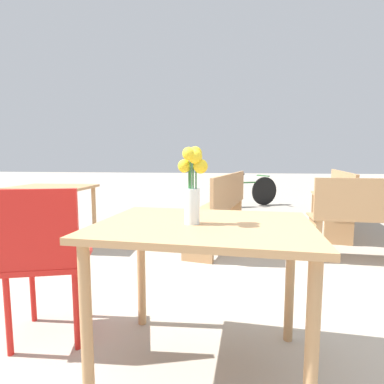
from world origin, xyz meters
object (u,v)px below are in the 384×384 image
Objects in this scene: table_front at (204,244)px; bench_far at (223,204)px; flower_vase at (192,183)px; cafe_chair at (45,255)px; table_back at (53,196)px; bicycle at (247,191)px; bench_middle at (335,197)px.

bench_far is (0.05, 2.29, -0.16)m from table_front.
cafe_chair is (-0.83, 0.13, -0.42)m from flower_vase.
cafe_chair reaches higher than table_back.
cafe_chair is at bearing -105.23° from bicycle.
table_back is 4.11m from bicycle.
flower_vase is at bearing -96.06° from bicycle.
flower_vase is at bearing -45.19° from table_back.
table_front is at bearing 30.10° from flower_vase.
bench_middle is at bearing 62.57° from table_front.
bicycle is at bearing 84.47° from table_front.
cafe_chair is at bearing -112.92° from bench_far.
table_back is at bearing -167.89° from bench_far.
table_back is at bearing 136.03° from table_front.
bench_far is at bearing 88.79° from table_front.
flower_vase reaches higher than bench_middle.
flower_vase is at bearing -149.90° from table_front.
table_back is at bearing -159.59° from bench_middle.
flower_vase reaches higher than table_front.
flower_vase is 0.40× the size of table_back.
flower_vase is 0.26× the size of bicycle.
table_back is (-1.89, 1.90, -0.33)m from flower_vase.
bench_far reaches higher than bicycle.
table_back is (-1.94, 1.87, -0.03)m from table_front.
bench_middle is 2.29m from bicycle.
table_front is 0.30m from flower_vase.
cafe_chair is at bearing 171.31° from flower_vase.
cafe_chair is 0.65× the size of bicycle.
bench_far reaches higher than table_back.
flower_vase is 2.70m from table_back.
bench_far reaches higher than table_front.
table_front is 0.59× the size of bench_far.
cafe_chair reaches higher than bicycle.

